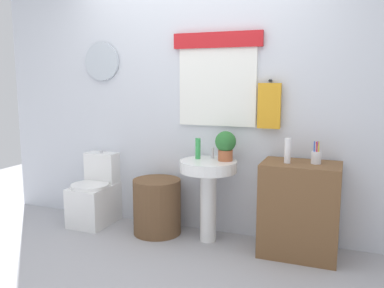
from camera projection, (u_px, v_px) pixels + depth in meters
The scene contains 11 objects.
ground_plane at pixel (144, 277), 3.03m from camera, with size 8.00×8.00×0.00m, color #A3A3A8.
back_wall at pixel (198, 97), 3.88m from camera, with size 4.40×0.18×2.60m.
toilet at pixel (96, 196), 4.16m from camera, with size 0.38×0.51×0.74m.
laundry_hamper at pixel (157, 206), 3.88m from camera, with size 0.46×0.46×0.53m, color brown.
pedestal_sink at pixel (208, 181), 3.64m from camera, with size 0.52×0.52×0.75m.
faucet at pixel (213, 153), 3.72m from camera, with size 0.03×0.03×0.10m, color silver.
wooden_cabinet at pixel (300, 209), 3.38m from camera, with size 0.64×0.44×0.79m, color brown.
soap_bottle at pixel (198, 149), 3.69m from camera, with size 0.05×0.05×0.19m, color green.
potted_plant at pixel (226, 144), 3.59m from camera, with size 0.19×0.19×0.27m.
lotion_bottle at pixel (288, 151), 3.30m from camera, with size 0.05×0.05×0.21m, color white.
toothbrush_cup at pixel (316, 157), 3.28m from camera, with size 0.08×0.08×0.19m.
Camera 1 is at (1.37, -2.51, 1.46)m, focal length 37.63 mm.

